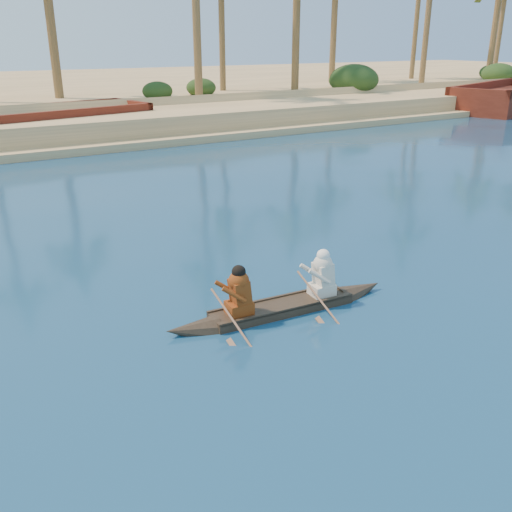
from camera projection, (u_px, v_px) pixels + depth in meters
sandy_embankment at (80, 94)px, 48.62m from camera, size 150.00×51.00×1.50m
shrub_cluster at (146, 102)px, 36.15m from camera, size 100.00×6.00×2.40m
canoe at (282, 300)px, 10.95m from camera, size 4.74×0.99×1.30m
barge_mid at (33, 128)px, 28.89m from camera, size 12.42×6.15×1.98m
barge_right at (508, 98)px, 42.68m from camera, size 13.77×8.09×2.18m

